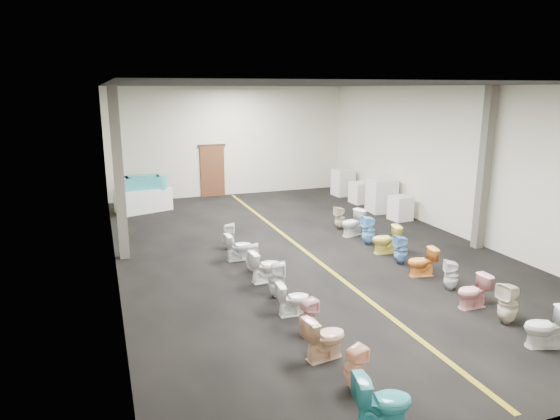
{
  "coord_description": "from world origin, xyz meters",
  "views": [
    {
      "loc": [
        -5.17,
        -12.35,
        4.42
      ],
      "look_at": [
        -0.32,
        1.0,
        0.94
      ],
      "focal_mm": 32.0,
      "sensor_mm": 36.0,
      "label": 1
    }
  ],
  "objects_px": {
    "appliance_crate_a": "(400,208)",
    "toilet_right_10": "(340,218)",
    "toilet_right_2": "(508,303)",
    "toilet_right_4": "(451,275)",
    "toilet_right_9": "(353,223)",
    "toilet_right_1": "(546,327)",
    "display_table": "(144,200)",
    "toilet_left_2": "(324,337)",
    "toilet_right_5": "(422,262)",
    "toilet_right_7": "(386,239)",
    "toilet_left_0": "(383,402)",
    "toilet_right_8": "(369,230)",
    "toilet_left_8": "(238,247)",
    "toilet_right_6": "(401,250)",
    "toilet_left_1": "(355,368)",
    "toilet_left_6": "(265,266)",
    "toilet_left_9": "(228,236)",
    "appliance_crate_b": "(381,195)",
    "toilet_left_3": "(308,317)",
    "toilet_right_3": "(473,292)",
    "toilet_left_7": "(252,257)",
    "toilet_left_5": "(277,280)",
    "appliance_crate_c": "(361,193)",
    "appliance_crate_d": "(343,182)",
    "toilet_left_4": "(293,299)"
  },
  "relations": [
    {
      "from": "toilet_left_0",
      "to": "toilet_right_8",
      "type": "bearing_deg",
      "value": -17.05
    },
    {
      "from": "toilet_right_2",
      "to": "toilet_right_6",
      "type": "relative_size",
      "value": 1.08
    },
    {
      "from": "toilet_right_6",
      "to": "toilet_right_9",
      "type": "distance_m",
      "value": 2.69
    },
    {
      "from": "toilet_right_7",
      "to": "toilet_left_2",
      "type": "bearing_deg",
      "value": -31.44
    },
    {
      "from": "toilet_right_7",
      "to": "toilet_right_10",
      "type": "distance_m",
      "value": 2.61
    },
    {
      "from": "toilet_left_6",
      "to": "toilet_left_2",
      "type": "bearing_deg",
      "value": 173.06
    },
    {
      "from": "appliance_crate_a",
      "to": "toilet_right_7",
      "type": "height_order",
      "value": "appliance_crate_a"
    },
    {
      "from": "display_table",
      "to": "toilet_right_3",
      "type": "bearing_deg",
      "value": -62.8
    },
    {
      "from": "toilet_left_5",
      "to": "toilet_left_7",
      "type": "height_order",
      "value": "toilet_left_5"
    },
    {
      "from": "toilet_left_4",
      "to": "toilet_left_3",
      "type": "bearing_deg",
      "value": 179.81
    },
    {
      "from": "appliance_crate_a",
      "to": "toilet_left_0",
      "type": "bearing_deg",
      "value": -124.35
    },
    {
      "from": "toilet_right_10",
      "to": "appliance_crate_a",
      "type": "bearing_deg",
      "value": 91.83
    },
    {
      "from": "toilet_left_6",
      "to": "toilet_left_7",
      "type": "distance_m",
      "value": 0.81
    },
    {
      "from": "toilet_left_9",
      "to": "toilet_right_6",
      "type": "relative_size",
      "value": 0.98
    },
    {
      "from": "toilet_right_6",
      "to": "toilet_right_4",
      "type": "bearing_deg",
      "value": 8.11
    },
    {
      "from": "toilet_right_4",
      "to": "toilet_right_1",
      "type": "bearing_deg",
      "value": 19.39
    },
    {
      "from": "appliance_crate_d",
      "to": "toilet_right_4",
      "type": "relative_size",
      "value": 1.57
    },
    {
      "from": "display_table",
      "to": "toilet_right_3",
      "type": "distance_m",
      "value": 12.27
    },
    {
      "from": "toilet_left_2",
      "to": "toilet_left_5",
      "type": "distance_m",
      "value": 2.65
    },
    {
      "from": "toilet_right_8",
      "to": "toilet_left_6",
      "type": "bearing_deg",
      "value": -63.3
    },
    {
      "from": "appliance_crate_a",
      "to": "toilet_left_5",
      "type": "xyz_separation_m",
      "value": [
        -6.19,
        -4.71,
        -0.02
      ]
    },
    {
      "from": "toilet_right_5",
      "to": "toilet_right_9",
      "type": "height_order",
      "value": "toilet_right_9"
    },
    {
      "from": "appliance_crate_b",
      "to": "toilet_left_3",
      "type": "distance_m",
      "value": 9.98
    },
    {
      "from": "display_table",
      "to": "toilet_left_1",
      "type": "bearing_deg",
      "value": -81.26
    },
    {
      "from": "appliance_crate_a",
      "to": "toilet_right_10",
      "type": "height_order",
      "value": "appliance_crate_a"
    },
    {
      "from": "display_table",
      "to": "toilet_left_9",
      "type": "relative_size",
      "value": 2.53
    },
    {
      "from": "toilet_right_2",
      "to": "toilet_right_1",
      "type": "bearing_deg",
      "value": -12.13
    },
    {
      "from": "toilet_right_2",
      "to": "toilet_right_9",
      "type": "relative_size",
      "value": 1.03
    },
    {
      "from": "toilet_left_7",
      "to": "appliance_crate_d",
      "type": "bearing_deg",
      "value": -23.39
    },
    {
      "from": "appliance_crate_b",
      "to": "toilet_right_3",
      "type": "bearing_deg",
      "value": -108.14
    },
    {
      "from": "display_table",
      "to": "appliance_crate_c",
      "type": "bearing_deg",
      "value": -10.55
    },
    {
      "from": "toilet_left_4",
      "to": "toilet_right_4",
      "type": "distance_m",
      "value": 3.79
    },
    {
      "from": "toilet_left_3",
      "to": "toilet_right_5",
      "type": "height_order",
      "value": "toilet_left_3"
    },
    {
      "from": "toilet_left_1",
      "to": "toilet_right_1",
      "type": "relative_size",
      "value": 0.93
    },
    {
      "from": "toilet_left_0",
      "to": "toilet_left_7",
      "type": "xyz_separation_m",
      "value": [
        0.09,
        6.27,
        -0.05
      ]
    },
    {
      "from": "toilet_left_0",
      "to": "toilet_right_3",
      "type": "relative_size",
      "value": 1.12
    },
    {
      "from": "toilet_right_2",
      "to": "toilet_right_4",
      "type": "relative_size",
      "value": 1.18
    },
    {
      "from": "toilet_left_6",
      "to": "toilet_right_4",
      "type": "xyz_separation_m",
      "value": [
        3.76,
        -1.89,
        -0.03
      ]
    },
    {
      "from": "toilet_left_0",
      "to": "toilet_left_8",
      "type": "relative_size",
      "value": 1.09
    },
    {
      "from": "toilet_left_8",
      "to": "toilet_right_9",
      "type": "distance_m",
      "value": 4.01
    },
    {
      "from": "appliance_crate_a",
      "to": "toilet_right_10",
      "type": "bearing_deg",
      "value": -172.54
    },
    {
      "from": "toilet_left_6",
      "to": "toilet_right_9",
      "type": "distance_m",
      "value": 4.56
    },
    {
      "from": "toilet_left_0",
      "to": "toilet_right_4",
      "type": "bearing_deg",
      "value": -36.35
    },
    {
      "from": "display_table",
      "to": "toilet_left_2",
      "type": "bearing_deg",
      "value": -80.79
    },
    {
      "from": "appliance_crate_a",
      "to": "toilet_right_4",
      "type": "bearing_deg",
      "value": -112.79
    },
    {
      "from": "appliance_crate_a",
      "to": "toilet_left_9",
      "type": "distance_m",
      "value": 6.45
    },
    {
      "from": "appliance_crate_b",
      "to": "toilet_right_10",
      "type": "relative_size",
      "value": 1.66
    },
    {
      "from": "toilet_left_7",
      "to": "toilet_right_9",
      "type": "bearing_deg",
      "value": -46.87
    },
    {
      "from": "toilet_right_1",
      "to": "toilet_right_9",
      "type": "bearing_deg",
      "value": -161.93
    },
    {
      "from": "appliance_crate_b",
      "to": "appliance_crate_d",
      "type": "height_order",
      "value": "appliance_crate_b"
    }
  ]
}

